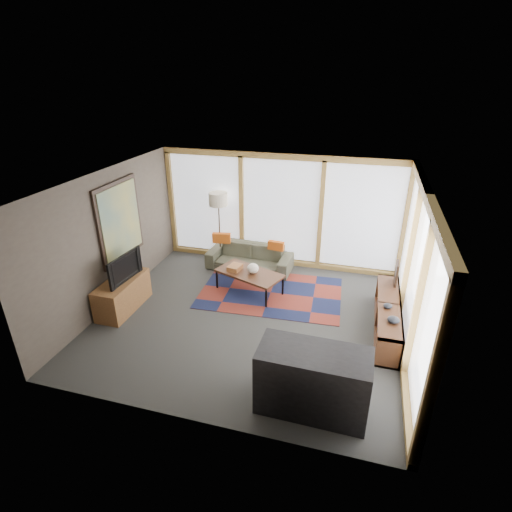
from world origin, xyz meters
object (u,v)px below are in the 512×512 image
(sofa, at_px, (250,258))
(floor_lamp, at_px, (219,228))
(bookshelf, at_px, (388,316))
(bar_counter, at_px, (313,381))
(television, at_px, (121,267))
(tv_console, at_px, (123,294))
(coffee_table, at_px, (249,282))

(sofa, relative_size, floor_lamp, 1.13)
(bookshelf, height_order, bar_counter, bar_counter)
(floor_lamp, height_order, bar_counter, floor_lamp)
(floor_lamp, distance_m, television, 2.62)
(floor_lamp, height_order, tv_console, floor_lamp)
(coffee_table, bearing_deg, tv_console, -149.40)
(bookshelf, bearing_deg, tv_console, -172.44)
(floor_lamp, height_order, television, floor_lamp)
(sofa, relative_size, tv_console, 1.58)
(floor_lamp, xyz_separation_m, coffee_table, (1.07, -1.18, -0.63))
(sofa, height_order, coffee_table, sofa)
(tv_console, bearing_deg, bar_counter, -21.42)
(tv_console, bearing_deg, bookshelf, 7.56)
(bar_counter, bearing_deg, television, 158.88)
(sofa, bearing_deg, bar_counter, -59.90)
(floor_lamp, height_order, bookshelf, floor_lamp)
(floor_lamp, xyz_separation_m, bar_counter, (2.78, -3.96, -0.39))
(sofa, distance_m, bar_counter, 4.29)
(television, bearing_deg, bar_counter, -107.30)
(bar_counter, bearing_deg, tv_console, 159.63)
(sofa, xyz_separation_m, coffee_table, (0.29, -1.01, -0.06))
(coffee_table, relative_size, bookshelf, 0.62)
(bar_counter, bearing_deg, floor_lamp, 126.06)
(sofa, xyz_separation_m, television, (-1.83, -2.23, 0.60))
(sofa, relative_size, television, 2.10)
(floor_lamp, distance_m, tv_console, 2.73)
(coffee_table, relative_size, tv_console, 1.09)
(bookshelf, bearing_deg, sofa, 151.56)
(coffee_table, xyz_separation_m, tv_console, (-2.15, -1.27, 0.08))
(coffee_table, xyz_separation_m, bookshelf, (2.72, -0.63, 0.05))
(sofa, bearing_deg, bookshelf, -26.12)
(sofa, height_order, bookshelf, sofa)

